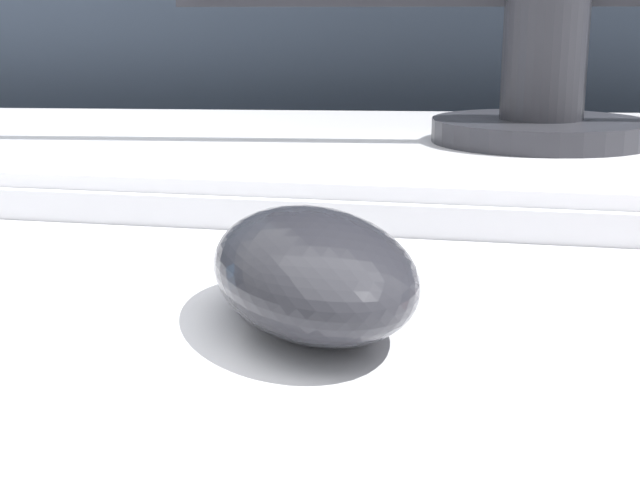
# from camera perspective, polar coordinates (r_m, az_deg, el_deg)

# --- Properties ---
(partition_panel) EXTENTS (5.00, 0.03, 1.18)m
(partition_panel) POSITION_cam_1_polar(r_m,az_deg,el_deg) (1.21, 2.33, 1.02)
(partition_panel) COLOR #333D4C
(partition_panel) RESTS_ON ground_plane
(computer_mouse_near) EXTENTS (0.10, 0.13, 0.04)m
(computer_mouse_near) POSITION_cam_1_polar(r_m,az_deg,el_deg) (0.30, -0.50, -1.89)
(computer_mouse_near) COLOR #232328
(computer_mouse_near) RESTS_ON desk
(keyboard) EXTENTS (0.46, 0.17, 0.02)m
(keyboard) POSITION_cam_1_polar(r_m,az_deg,el_deg) (0.50, -5.14, 3.35)
(keyboard) COLOR silver
(keyboard) RESTS_ON desk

